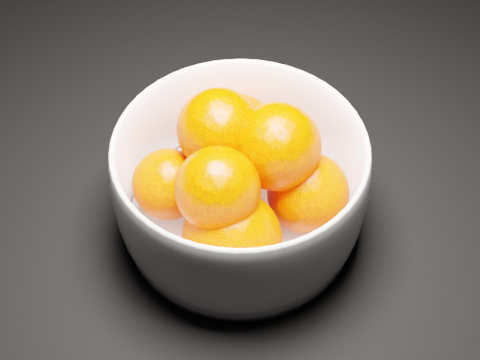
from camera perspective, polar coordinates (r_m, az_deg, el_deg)
name	(u,v)px	position (r m, az deg, el deg)	size (l,w,h in m)	color
bowl	(240,184)	(0.55, 0.00, -0.34)	(0.21, 0.21, 0.10)	white
orange_pile	(240,174)	(0.55, -0.03, 0.49)	(0.16, 0.18, 0.12)	#FA3500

